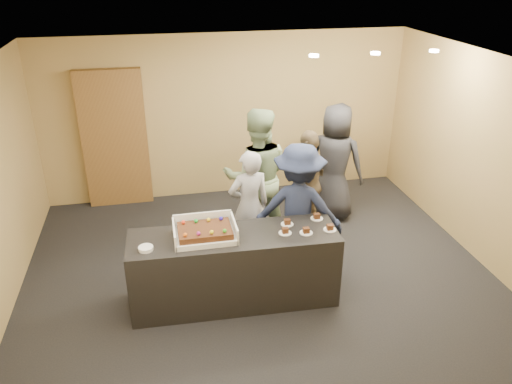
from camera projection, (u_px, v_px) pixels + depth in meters
room at (258, 177)px, 6.04m from camera, size 6.04×6.00×2.70m
serving_counter at (234, 268)px, 5.86m from camera, size 2.42×0.78×0.90m
storage_cabinet at (115, 140)px, 7.93m from camera, size 1.01×0.15×2.23m
cake_box at (205, 233)px, 5.61m from camera, size 0.69×0.48×0.20m
sheet_cake at (205, 231)px, 5.56m from camera, size 0.59×0.41×0.11m
plate_stack at (146, 248)px, 5.37m from camera, size 0.16×0.16×0.04m
slice_a at (285, 231)px, 5.69m from camera, size 0.15×0.15×0.07m
slice_b at (287, 223)px, 5.88m from camera, size 0.15×0.15×0.07m
slice_c at (306, 231)px, 5.70m from camera, size 0.15×0.15×0.07m
slice_d at (317, 217)px, 6.00m from camera, size 0.15×0.15×0.07m
slice_e at (330, 228)px, 5.76m from camera, size 0.15×0.15×0.07m
person_server_grey at (249, 206)px, 6.58m from camera, size 0.62×0.46×1.56m
person_sage_man at (257, 177)px, 6.94m from camera, size 1.04×0.85×1.96m
person_navy_man at (298, 209)px, 6.31m from camera, size 1.28×1.00×1.74m
person_brown_extra at (308, 184)px, 7.12m from camera, size 0.92×0.98×1.62m
person_dark_suit at (335, 162)px, 7.61m from camera, size 1.06×1.00×1.82m
ceiling_spotlights at (375, 53)px, 6.20m from camera, size 1.72×0.12×0.03m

